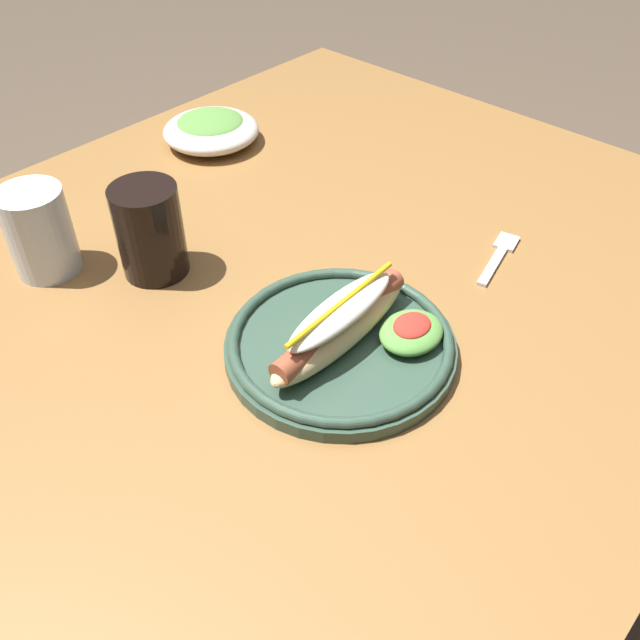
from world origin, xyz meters
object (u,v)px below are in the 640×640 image
Objects in this scene: soda_cup at (150,231)px; water_cup at (39,232)px; side_bowl at (211,129)px; hot_dog_plate at (344,338)px; fork at (499,255)px.

water_cup is at bearing 130.98° from soda_cup.
soda_cup is 0.34m from side_bowl.
side_bowl is (0.22, 0.48, 0.00)m from hot_dog_plate.
side_bowl is (-0.05, 0.51, 0.02)m from fork.
water_cup is at bearing 121.20° from fork.
soda_cup is 0.14m from water_cup.
hot_dog_plate is at bearing -115.09° from side_bowl.
soda_cup is at bearing 122.39° from fork.
hot_dog_plate reaches higher than side_bowl.
hot_dog_plate is 2.16× the size of soda_cup.
side_bowl is (0.27, 0.21, -0.03)m from soda_cup.
water_cup is (-0.14, 0.38, 0.03)m from hot_dog_plate.
water_cup reaches higher than hot_dog_plate.
fork is 0.58m from water_cup.
soda_cup is 1.06× the size of water_cup.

